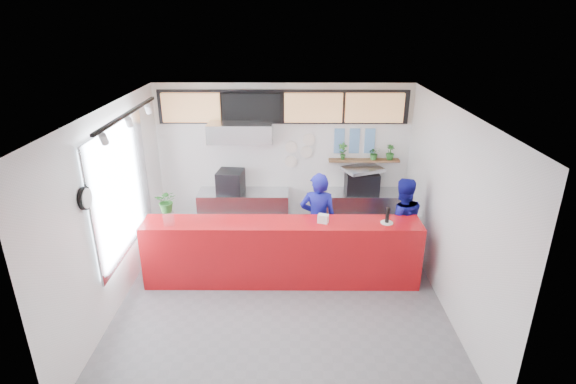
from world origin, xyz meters
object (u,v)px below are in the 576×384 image
at_px(service_counter, 282,252).
at_px(staff_center, 318,220).
at_px(pepper_mill, 387,215).
at_px(panini_oven, 231,181).
at_px(espresso_machine, 362,182).
at_px(staff_right, 400,223).

bearing_deg(service_counter, staff_center, 42.62).
height_order(staff_center, pepper_mill, staff_center).
height_order(panini_oven, pepper_mill, pepper_mill).
distance_m(espresso_machine, staff_right, 1.40).
bearing_deg(staff_right, panini_oven, -25.83).
distance_m(espresso_machine, staff_center, 1.56).
xyz_separation_m(espresso_machine, pepper_mill, (0.13, -1.83, 0.14)).
bearing_deg(service_counter, staff_right, 14.20).
bearing_deg(service_counter, espresso_machine, 49.23).
height_order(espresso_machine, pepper_mill, pepper_mill).
xyz_separation_m(service_counter, staff_right, (2.05, 0.52, 0.28)).
bearing_deg(panini_oven, espresso_machine, 7.29).
distance_m(service_counter, pepper_mill, 1.82).
xyz_separation_m(service_counter, staff_center, (0.62, 0.57, 0.32)).
distance_m(staff_center, staff_right, 1.43).
relative_size(staff_center, staff_right, 1.04).
bearing_deg(staff_center, staff_right, -175.97).
xyz_separation_m(panini_oven, espresso_machine, (2.60, 0.00, -0.01)).
xyz_separation_m(service_counter, panini_oven, (-1.05, 1.80, 0.57)).
relative_size(espresso_machine, staff_center, 0.37).
relative_size(espresso_machine, pepper_mill, 2.50).
relative_size(service_counter, espresso_machine, 7.04).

